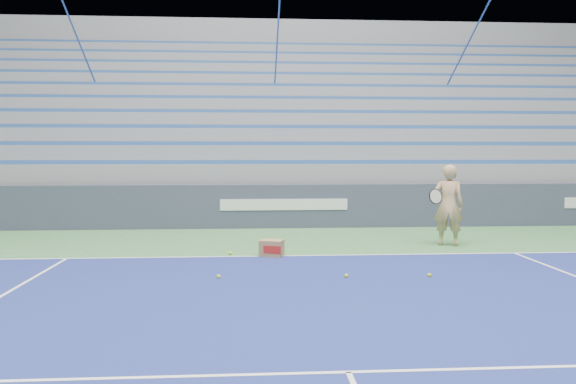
# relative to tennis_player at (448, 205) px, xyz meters

# --- Properties ---
(sponsor_barrier) EXTENTS (30.00, 0.32, 1.10)m
(sponsor_barrier) POSITION_rel_tennis_player_xyz_m (-3.19, 2.97, -0.28)
(sponsor_barrier) COLOR #363D52
(sponsor_barrier) RESTS_ON ground
(bleachers) EXTENTS (31.00, 9.15, 7.30)m
(bleachers) POSITION_rel_tennis_player_xyz_m (-3.20, 8.68, 1.53)
(bleachers) COLOR gray
(bleachers) RESTS_ON ground
(tennis_player) EXTENTS (0.96, 0.90, 1.66)m
(tennis_player) POSITION_rel_tennis_player_xyz_m (0.00, 0.00, 0.00)
(tennis_player) COLOR tan
(tennis_player) RESTS_ON ground
(ball_box) EXTENTS (0.48, 0.43, 0.31)m
(ball_box) POSITION_rel_tennis_player_xyz_m (-3.65, -1.02, -0.68)
(ball_box) COLOR olive
(ball_box) RESTS_ON ground
(tennis_ball_0) EXTENTS (0.07, 0.07, 0.07)m
(tennis_ball_0) POSITION_rel_tennis_player_xyz_m (-4.52, -2.79, -0.80)
(tennis_ball_0) COLOR #B9D22B
(tennis_ball_0) RESTS_ON ground
(tennis_ball_1) EXTENTS (0.07, 0.07, 0.07)m
(tennis_ball_1) POSITION_rel_tennis_player_xyz_m (-1.32, -2.91, -0.80)
(tennis_ball_1) COLOR #B9D22B
(tennis_ball_1) RESTS_ON ground
(tennis_ball_2) EXTENTS (0.07, 0.07, 0.07)m
(tennis_ball_2) POSITION_rel_tennis_player_xyz_m (-2.59, -2.87, -0.80)
(tennis_ball_2) COLOR #B9D22B
(tennis_ball_2) RESTS_ON ground
(tennis_ball_3) EXTENTS (0.07, 0.07, 0.07)m
(tennis_ball_3) POSITION_rel_tennis_player_xyz_m (-4.42, -0.80, -0.80)
(tennis_ball_3) COLOR #B9D22B
(tennis_ball_3) RESTS_ON ground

